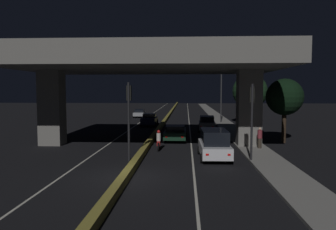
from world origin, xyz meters
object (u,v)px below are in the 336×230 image
street_lamp (218,87)px  car_dark_green_second (175,133)px  car_silver_third (207,123)px  traffic_light_right_of_median (252,109)px  car_silver_second_oncoming (139,113)px  motorcycle_red_filtering_near (159,142)px  pedestrian_on_sidewalk (260,138)px  traffic_light_left_of_median (129,107)px  car_dark_blue_lead_oncoming (150,119)px  car_white_lead (214,144)px

street_lamp → car_dark_green_second: size_ratio=1.80×
street_lamp → car_silver_third: bearing=-102.8°
traffic_light_right_of_median → car_silver_second_oncoming: (-12.00, 34.31, -2.67)m
motorcycle_red_filtering_near → pedestrian_on_sidewalk: 7.67m
traffic_light_left_of_median → car_silver_second_oncoming: (-4.25, 34.31, -2.74)m
traffic_light_right_of_median → motorcycle_red_filtering_near: (-6.17, 3.85, -2.72)m
car_dark_blue_lead_oncoming → car_silver_second_oncoming: car_dark_blue_lead_oncoming is taller
traffic_light_right_of_median → street_lamp: size_ratio=0.59×
car_dark_blue_lead_oncoming → car_silver_second_oncoming: 13.81m
traffic_light_left_of_median → car_dark_blue_lead_oncoming: bearing=92.8°
traffic_light_right_of_median → car_white_lead: 3.39m
traffic_light_right_of_median → motorcycle_red_filtering_near: traffic_light_right_of_median is taller
traffic_light_left_of_median → pedestrian_on_sidewalk: (9.23, 4.21, -2.49)m
traffic_light_right_of_median → car_silver_second_oncoming: traffic_light_right_of_median is taller
car_white_lead → car_dark_green_second: bearing=18.9°
street_lamp → motorcycle_red_filtering_near: size_ratio=4.56×
car_white_lead → car_silver_second_oncoming: 34.76m
car_white_lead → car_dark_green_second: (-2.83, 7.68, -0.29)m
traffic_light_right_of_median → pedestrian_on_sidewalk: bearing=70.6°
pedestrian_on_sidewalk → traffic_light_right_of_median: bearing=-109.4°
traffic_light_left_of_median → traffic_light_right_of_median: 7.75m
car_dark_green_second → traffic_light_right_of_median: bearing=-149.3°
car_dark_green_second → pedestrian_on_sidewalk: bearing=-123.7°
traffic_light_left_of_median → car_silver_third: size_ratio=1.22×
traffic_light_left_of_median → car_white_lead: size_ratio=1.13×
car_dark_green_second → car_white_lead: bearing=-159.5°
traffic_light_left_of_median → car_silver_third: bearing=68.7°
car_silver_third → car_dark_blue_lead_oncoming: size_ratio=0.86×
street_lamp → car_silver_third: (-2.13, -9.36, -4.08)m
car_silver_third → car_dark_blue_lead_oncoming: car_silver_third is taller
street_lamp → car_silver_second_oncoming: size_ratio=1.88×
car_silver_second_oncoming → traffic_light_left_of_median: bearing=5.2°
car_silver_third → car_silver_second_oncoming: car_silver_third is taller
car_dark_green_second → car_silver_third: car_silver_third is taller
car_dark_green_second → motorcycle_red_filtering_near: 4.91m
car_dark_green_second → car_dark_blue_lead_oncoming: 12.80m
traffic_light_left_of_median → car_dark_blue_lead_oncoming: size_ratio=1.05×
car_dark_green_second → motorcycle_red_filtering_near: size_ratio=2.53×
car_dark_green_second → car_dark_blue_lead_oncoming: size_ratio=0.97×
car_white_lead → pedestrian_on_sidewalk: bearing=-50.0°
car_silver_third → motorcycle_red_filtering_near: (-4.36, -11.40, -0.25)m
traffic_light_right_of_median → motorcycle_red_filtering_near: bearing=148.0°
car_white_lead → car_dark_green_second: 8.19m
traffic_light_right_of_median → street_lamp: 24.67m
street_lamp → pedestrian_on_sidewalk: (1.16, -20.40, -4.05)m
motorcycle_red_filtering_near → street_lamp: bearing=-19.8°
car_silver_second_oncoming → pedestrian_on_sidewalk: pedestrian_on_sidewalk is taller
motorcycle_red_filtering_near → pedestrian_on_sidewalk: size_ratio=1.16×
street_lamp → car_silver_second_oncoming: 16.25m
traffic_light_right_of_median → car_white_lead: bearing=156.9°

